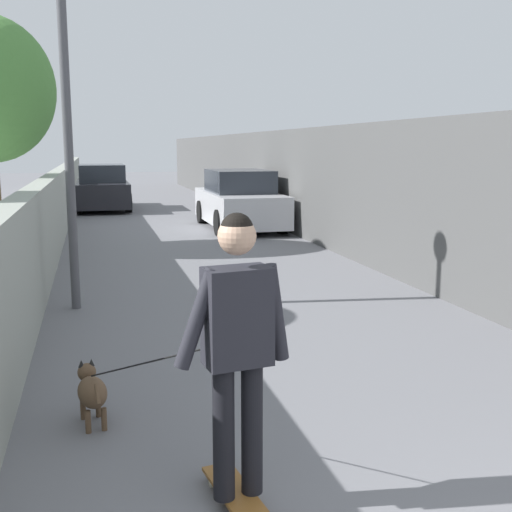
{
  "coord_description": "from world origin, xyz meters",
  "views": [
    {
      "loc": [
        -0.71,
        2.03,
        2.15
      ],
      "look_at": [
        5.7,
        0.38,
        1.0
      ],
      "focal_mm": 44.21,
      "sensor_mm": 36.0,
      "label": 1
    }
  ],
  "objects_px": {
    "person_skateboarder": "(237,335)",
    "lamp_post": "(65,70)",
    "skateboard": "(238,497)",
    "car_far": "(103,189)",
    "car_near": "(239,201)",
    "dog": "(92,390)"
  },
  "relations": [
    {
      "from": "person_skateboarder",
      "to": "car_far",
      "type": "bearing_deg",
      "value": 1.37
    },
    {
      "from": "skateboard",
      "to": "person_skateboarder",
      "type": "height_order",
      "value": "person_skateboarder"
    },
    {
      "from": "person_skateboarder",
      "to": "dog",
      "type": "height_order",
      "value": "person_skateboarder"
    },
    {
      "from": "skateboard",
      "to": "car_far",
      "type": "distance_m",
      "value": 19.06
    },
    {
      "from": "car_near",
      "to": "car_far",
      "type": "bearing_deg",
      "value": 29.3
    },
    {
      "from": "lamp_post",
      "to": "car_far",
      "type": "distance_m",
      "value": 14.07
    },
    {
      "from": "skateboard",
      "to": "lamp_post",
      "type": "bearing_deg",
      "value": 11.5
    },
    {
      "from": "skateboard",
      "to": "dog",
      "type": "height_order",
      "value": "dog"
    },
    {
      "from": "skateboard",
      "to": "dog",
      "type": "xyz_separation_m",
      "value": [
        1.43,
        0.85,
        0.21
      ]
    },
    {
      "from": "person_skateboarder",
      "to": "lamp_post",
      "type": "bearing_deg",
      "value": 11.5
    },
    {
      "from": "person_skateboarder",
      "to": "car_far",
      "type": "relative_size",
      "value": 0.4
    },
    {
      "from": "skateboard",
      "to": "car_near",
      "type": "distance_m",
      "value": 13.27
    },
    {
      "from": "car_near",
      "to": "skateboard",
      "type": "bearing_deg",
      "value": 166.99
    },
    {
      "from": "car_near",
      "to": "dog",
      "type": "bearing_deg",
      "value": 161.55
    },
    {
      "from": "person_skateboarder",
      "to": "dog",
      "type": "xyz_separation_m",
      "value": [
        1.43,
        0.85,
        -0.81
      ]
    },
    {
      "from": "lamp_post",
      "to": "car_far",
      "type": "relative_size",
      "value": 1.07
    },
    {
      "from": "skateboard",
      "to": "person_skateboarder",
      "type": "bearing_deg",
      "value": -165.96
    },
    {
      "from": "lamp_post",
      "to": "car_near",
      "type": "relative_size",
      "value": 1.08
    },
    {
      "from": "lamp_post",
      "to": "car_near",
      "type": "xyz_separation_m",
      "value": [
        7.72,
        -4.04,
        -2.39
      ]
    },
    {
      "from": "lamp_post",
      "to": "car_far",
      "type": "height_order",
      "value": "lamp_post"
    },
    {
      "from": "skateboard",
      "to": "car_far",
      "type": "xyz_separation_m",
      "value": [
        19.05,
        0.46,
        0.65
      ]
    },
    {
      "from": "skateboard",
      "to": "car_far",
      "type": "bearing_deg",
      "value": 1.37
    }
  ]
}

